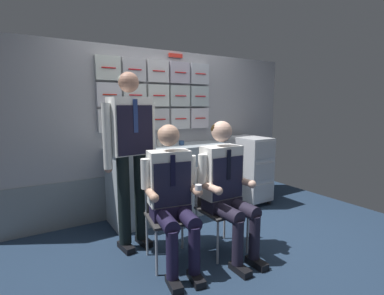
# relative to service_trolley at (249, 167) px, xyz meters

# --- Properties ---
(ground) EXTENTS (4.80, 4.80, 0.04)m
(ground) POSITION_rel_service_trolley_xyz_m (-1.19, -0.94, -0.54)
(ground) COLOR #1F3047
(galley_bulkhead) EXTENTS (4.20, 0.14, 2.15)m
(galley_bulkhead) POSITION_rel_service_trolley_xyz_m (-1.20, 0.43, 0.58)
(galley_bulkhead) COLOR #9A9AA1
(galley_bulkhead) RESTS_ON ground
(galley_counter) EXTENTS (1.59, 0.53, 0.91)m
(galley_counter) POSITION_rel_service_trolley_xyz_m (-1.24, 0.15, -0.06)
(galley_counter) COLOR #B0BDC5
(galley_counter) RESTS_ON ground
(service_trolley) EXTENTS (0.40, 0.65, 0.97)m
(service_trolley) POSITION_rel_service_trolley_xyz_m (0.00, 0.00, 0.00)
(service_trolley) COLOR black
(service_trolley) RESTS_ON ground
(folding_chair_left) EXTENTS (0.46, 0.46, 0.83)m
(folding_chair_left) POSITION_rel_service_trolley_xyz_m (-1.74, -0.78, -0.01)
(folding_chair_left) COLOR #A8AAAF
(folding_chair_left) RESTS_ON ground
(crew_member_left) EXTENTS (0.52, 0.67, 1.27)m
(crew_member_left) POSITION_rel_service_trolley_xyz_m (-1.77, -0.93, 0.18)
(crew_member_left) COLOR black
(crew_member_left) RESTS_ON ground
(folding_chair_right) EXTENTS (0.40, 0.40, 0.83)m
(folding_chair_right) POSITION_rel_service_trolley_xyz_m (-1.24, -0.86, -0.01)
(folding_chair_right) COLOR #A8AAAF
(folding_chair_right) RESTS_ON ground
(crew_member_right) EXTENTS (0.52, 0.63, 1.29)m
(crew_member_right) POSITION_rel_service_trolley_xyz_m (-1.24, -1.02, 0.19)
(crew_member_right) COLOR black
(crew_member_right) RESTS_ON ground
(crew_member_standing) EXTENTS (0.55, 0.30, 1.75)m
(crew_member_standing) POSITION_rel_service_trolley_xyz_m (-1.95, -0.42, 0.54)
(crew_member_standing) COLOR black
(crew_member_standing) RESTS_ON ground
(water_bottle_short) EXTENTS (0.07, 0.07, 0.29)m
(water_bottle_short) POSITION_rel_service_trolley_xyz_m (-1.89, 0.08, 0.54)
(water_bottle_short) COLOR silver
(water_bottle_short) RESTS_ON galley_counter
(water_bottle_clear) EXTENTS (0.06, 0.06, 0.24)m
(water_bottle_clear) POSITION_rel_service_trolley_xyz_m (-1.49, 0.20, 0.51)
(water_bottle_clear) COLOR silver
(water_bottle_clear) RESTS_ON galley_counter
(sparkling_bottle_green) EXTENTS (0.07, 0.07, 0.23)m
(sparkling_bottle_green) POSITION_rel_service_trolley_xyz_m (-1.55, -0.02, 0.50)
(sparkling_bottle_green) COLOR white
(sparkling_bottle_green) RESTS_ON galley_counter
(espresso_cup_small) EXTENTS (0.07, 0.07, 0.08)m
(espresso_cup_small) POSITION_rel_service_trolley_xyz_m (-1.34, 0.24, 0.44)
(espresso_cup_small) COLOR silver
(espresso_cup_small) RESTS_ON galley_counter
(paper_cup_blue) EXTENTS (0.07, 0.07, 0.06)m
(paper_cup_blue) POSITION_rel_service_trolley_xyz_m (-1.79, 0.14, 0.43)
(paper_cup_blue) COLOR tan
(paper_cup_blue) RESTS_ON galley_counter
(coffee_cup_white) EXTENTS (0.06, 0.06, 0.07)m
(coffee_cup_white) POSITION_rel_service_trolley_xyz_m (-1.70, -0.01, 0.43)
(coffee_cup_white) COLOR silver
(coffee_cup_white) RESTS_ON galley_counter
(paper_cup_tan) EXTENTS (0.07, 0.07, 0.06)m
(paper_cup_tan) POSITION_rel_service_trolley_xyz_m (-1.05, 0.17, 0.43)
(paper_cup_tan) COLOR navy
(paper_cup_tan) RESTS_ON galley_counter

